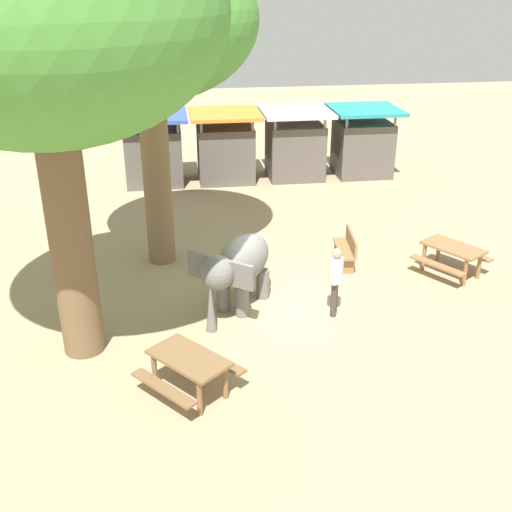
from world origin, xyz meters
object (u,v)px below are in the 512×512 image
(person_handler, at_px, (336,277))
(shade_tree_main, at_px, (146,24))
(wooden_bench, at_px, (347,248))
(picnic_table_near, at_px, (189,366))
(elephant, at_px, (238,266))
(market_stall_orange, at_px, (225,150))
(shade_tree_secondary, at_px, (40,17))
(market_stall_white, at_px, (295,147))
(market_stall_blue, at_px, (154,153))
(market_stall_teal, at_px, (363,145))
(picnic_table_far, at_px, (452,253))

(person_handler, distance_m, shade_tree_main, 7.21)
(wooden_bench, xyz_separation_m, picnic_table_near, (-4.33, -4.92, 0.12))
(shade_tree_main, relative_size, picnic_table_near, 3.77)
(elephant, bearing_deg, wooden_bench, 158.88)
(picnic_table_near, distance_m, market_stall_orange, 12.88)
(shade_tree_main, height_order, shade_tree_secondary, shade_tree_secondary)
(market_stall_white, bearing_deg, picnic_table_near, -109.44)
(picnic_table_near, bearing_deg, market_stall_blue, 142.98)
(market_stall_orange, bearing_deg, person_handler, -82.03)
(elephant, bearing_deg, picnic_table_near, 14.73)
(market_stall_blue, relative_size, market_stall_teal, 1.00)
(shade_tree_secondary, bearing_deg, picnic_table_near, -40.31)
(picnic_table_far, xyz_separation_m, market_stall_white, (-2.32, 8.73, 0.55))
(picnic_table_far, relative_size, market_stall_white, 0.82)
(wooden_bench, xyz_separation_m, market_stall_white, (0.17, 7.81, 0.67))
(person_handler, bearing_deg, market_stall_orange, -60.22)
(wooden_bench, relative_size, market_stall_teal, 0.57)
(elephant, height_order, market_stall_teal, market_stall_teal)
(market_stall_blue, relative_size, market_stall_orange, 1.00)
(picnic_table_far, height_order, market_stall_orange, market_stall_orange)
(elephant, height_order, market_stall_blue, market_stall_blue)
(picnic_table_near, bearing_deg, wooden_bench, 98.49)
(market_stall_orange, bearing_deg, shade_tree_main, -109.23)
(person_handler, relative_size, wooden_bench, 1.13)
(person_handler, bearing_deg, market_stall_teal, -88.21)
(elephant, height_order, person_handler, elephant)
(elephant, height_order, wooden_bench, elephant)
(picnic_table_near, bearing_deg, person_handler, 85.77)
(wooden_bench, relative_size, market_stall_orange, 0.57)
(picnic_table_far, relative_size, market_stall_teal, 0.82)
(picnic_table_near, relative_size, market_stall_blue, 0.83)
(shade_tree_main, bearing_deg, market_stall_orange, 70.77)
(market_stall_teal, bearing_deg, picnic_table_far, -91.85)
(market_stall_white, bearing_deg, market_stall_teal, 0.00)
(picnic_table_near, bearing_deg, market_stall_white, 120.36)
(elephant, xyz_separation_m, shade_tree_main, (-1.72, 2.90, 4.90))
(person_handler, height_order, shade_tree_main, shade_tree_main)
(shade_tree_main, relative_size, market_stall_blue, 3.14)
(shade_tree_secondary, distance_m, picnic_table_far, 10.84)
(market_stall_blue, xyz_separation_m, market_stall_teal, (7.80, 0.00, 0.00))
(wooden_bench, relative_size, market_stall_white, 0.57)
(picnic_table_near, relative_size, market_stall_teal, 0.83)
(wooden_bench, height_order, market_stall_blue, market_stall_blue)
(market_stall_white, relative_size, market_stall_teal, 1.00)
(shade_tree_main, relative_size, shade_tree_secondary, 0.91)
(person_handler, xyz_separation_m, picnic_table_far, (3.47, 1.58, -0.36))
(market_stall_orange, distance_m, market_stall_white, 2.60)
(market_stall_orange, bearing_deg, picnic_table_near, -98.46)
(shade_tree_main, bearing_deg, picnic_table_near, -85.27)
(wooden_bench, relative_size, picnic_table_far, 0.70)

